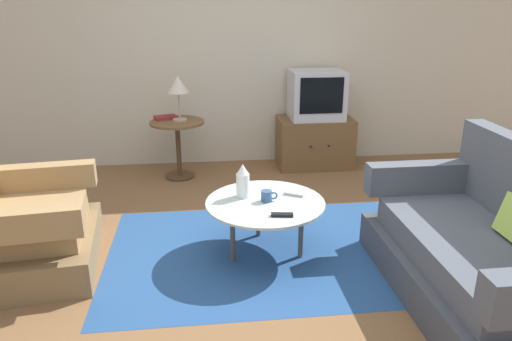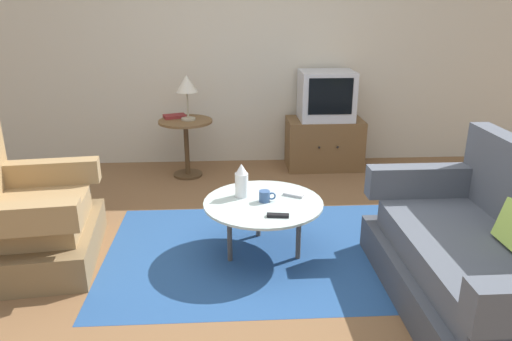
% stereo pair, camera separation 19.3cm
% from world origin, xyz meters
% --- Properties ---
extents(ground_plane, '(16.00, 16.00, 0.00)m').
position_xyz_m(ground_plane, '(0.00, 0.00, 0.00)').
color(ground_plane, brown).
extents(back_wall, '(9.00, 0.12, 2.70)m').
position_xyz_m(back_wall, '(0.00, 2.35, 1.35)').
color(back_wall, '#BCB29E').
rests_on(back_wall, ground).
extents(area_rug, '(2.29, 1.59, 0.00)m').
position_xyz_m(area_rug, '(0.07, 0.14, 0.00)').
color(area_rug, navy).
rests_on(area_rug, ground).
extents(armchair, '(0.92, 1.06, 0.96)m').
position_xyz_m(armchair, '(-1.59, 0.12, 0.31)').
color(armchair, brown).
rests_on(armchair, ground).
extents(couch, '(0.86, 1.62, 0.94)m').
position_xyz_m(couch, '(1.31, -0.58, 0.31)').
color(couch, '#3E424B').
rests_on(couch, ground).
extents(coffee_table, '(0.85, 0.85, 0.40)m').
position_xyz_m(coffee_table, '(0.07, 0.14, 0.37)').
color(coffee_table, '#B2C6C1').
rests_on(coffee_table, ground).
extents(side_table, '(0.55, 0.55, 0.60)m').
position_xyz_m(side_table, '(-0.60, 1.82, 0.44)').
color(side_table, brown).
rests_on(side_table, ground).
extents(tv_stand, '(0.81, 0.49, 0.54)m').
position_xyz_m(tv_stand, '(0.88, 2.02, 0.27)').
color(tv_stand, brown).
rests_on(tv_stand, ground).
extents(television, '(0.57, 0.45, 0.51)m').
position_xyz_m(television, '(0.88, 2.02, 0.80)').
color(television, '#B7B7BC').
rests_on(television, tv_stand).
extents(table_lamp, '(0.22, 0.22, 0.45)m').
position_xyz_m(table_lamp, '(-0.57, 1.83, 0.95)').
color(table_lamp, '#9E937A').
rests_on(table_lamp, side_table).
extents(vase, '(0.10, 0.10, 0.25)m').
position_xyz_m(vase, '(-0.08, 0.25, 0.52)').
color(vase, white).
rests_on(vase, coffee_table).
extents(mug, '(0.12, 0.08, 0.08)m').
position_xyz_m(mug, '(0.09, 0.15, 0.44)').
color(mug, '#335184').
rests_on(mug, coffee_table).
extents(tv_remote_dark, '(0.15, 0.06, 0.02)m').
position_xyz_m(tv_remote_dark, '(0.15, -0.11, 0.41)').
color(tv_remote_dark, black).
rests_on(tv_remote_dark, coffee_table).
extents(tv_remote_silver, '(0.15, 0.11, 0.02)m').
position_xyz_m(tv_remote_silver, '(0.30, 0.23, 0.41)').
color(tv_remote_silver, '#B2B2B7').
rests_on(tv_remote_silver, coffee_table).
extents(book, '(0.26, 0.21, 0.03)m').
position_xyz_m(book, '(-0.72, 1.93, 0.62)').
color(book, maroon).
rests_on(book, side_table).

